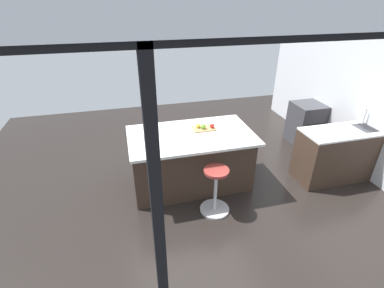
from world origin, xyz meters
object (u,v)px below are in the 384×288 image
(stool_by_window, at_px, (215,192))
(apple_red, at_px, (212,126))
(apple_yellow, at_px, (198,126))
(apple_green, at_px, (203,126))
(cutting_board, at_px, (204,128))
(oven_range, at_px, (306,123))
(kitchen_island, at_px, (191,159))

(stool_by_window, distance_m, apple_red, 1.07)
(stool_by_window, xyz_separation_m, apple_yellow, (0.02, -0.87, 0.67))
(apple_green, height_order, apple_red, apple_green)
(cutting_board, xyz_separation_m, apple_yellow, (0.08, -0.03, 0.05))
(oven_range, height_order, apple_yellow, apple_yellow)
(cutting_board, height_order, apple_red, apple_red)
(apple_yellow, xyz_separation_m, apple_green, (-0.07, 0.06, 0.01))
(cutting_board, bearing_deg, stool_by_window, 85.95)
(kitchen_island, xyz_separation_m, cutting_board, (-0.24, -0.09, 0.48))
(oven_range, relative_size, kitchen_island, 0.45)
(oven_range, relative_size, cutting_board, 2.42)
(stool_by_window, xyz_separation_m, cutting_board, (-0.06, -0.85, 0.62))
(apple_yellow, bearing_deg, stool_by_window, 91.62)
(kitchen_island, bearing_deg, apple_green, -164.91)
(stool_by_window, height_order, cutting_board, cutting_board)
(apple_yellow, xyz_separation_m, apple_red, (-0.21, 0.06, 0.00))
(kitchen_island, height_order, apple_green, apple_green)
(stool_by_window, xyz_separation_m, apple_green, (-0.04, -0.81, 0.67))
(kitchen_island, bearing_deg, apple_yellow, -142.90)
(oven_range, height_order, cutting_board, cutting_board)
(apple_red, bearing_deg, apple_yellow, -16.00)
(apple_green, relative_size, apple_red, 1.12)
(apple_green, xyz_separation_m, apple_red, (-0.15, 0.00, -0.00))
(cutting_board, distance_m, apple_yellow, 0.10)
(apple_yellow, distance_m, apple_green, 0.09)
(oven_range, distance_m, apple_yellow, 2.76)
(apple_yellow, height_order, apple_green, apple_green)
(kitchen_island, relative_size, cutting_board, 5.39)
(cutting_board, xyz_separation_m, apple_red, (-0.13, 0.04, 0.05))
(kitchen_island, distance_m, stool_by_window, 0.79)
(apple_green, bearing_deg, kitchen_island, 15.09)
(cutting_board, relative_size, apple_green, 4.40)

